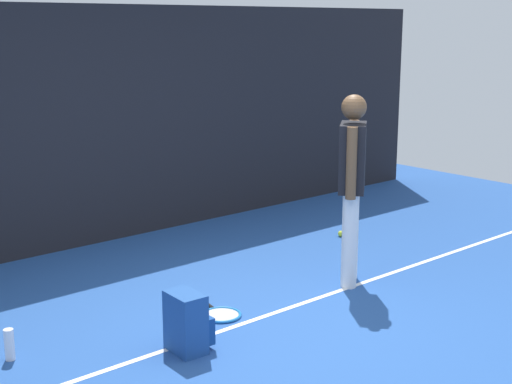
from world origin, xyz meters
name	(u,v)px	position (x,y,z in m)	size (l,w,h in m)	color
ground_plane	(290,326)	(0.00, 0.00, 0.00)	(12.00, 12.00, 0.00)	#234C93
back_fence	(92,127)	(0.00, 3.00, 1.24)	(10.00, 0.10, 2.49)	black
court_line	(266,316)	(0.00, 0.27, 0.00)	(9.00, 0.05, 0.00)	white
tennis_player	(352,178)	(1.09, 0.37, 0.97)	(0.45, 0.42, 1.70)	white
tennis_racket	(220,314)	(-0.27, 0.53, 0.01)	(0.38, 0.64, 0.03)	black
backpack	(188,323)	(-0.85, 0.16, 0.21)	(0.29, 0.31, 0.44)	#1E478C
tennis_ball_by_fence	(341,234)	(2.12, 1.41, 0.03)	(0.07, 0.07, 0.07)	#CCE033
water_bottle	(9,345)	(-1.88, 0.86, 0.11)	(0.07, 0.07, 0.23)	white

